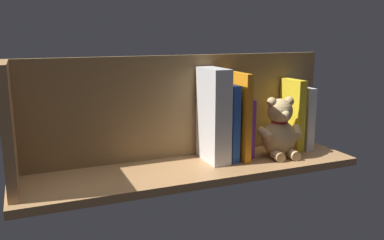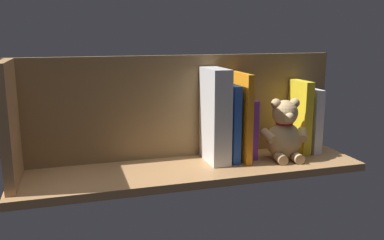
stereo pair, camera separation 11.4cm
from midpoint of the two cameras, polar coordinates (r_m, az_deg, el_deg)
ground_plane at (r=117.70cm, az=2.79°, el=-6.92°), size 97.58×25.44×2.20cm
shelf_back_panel at (r=123.13cm, az=1.24°, el=1.87°), size 97.58×1.50×30.70cm
shelf_side_divider at (r=107.43cm, az=-21.36°, el=-0.50°), size 2.40×19.44×30.70cm
book_0 at (r=136.48cm, az=18.46°, el=-0.01°), size 2.75×10.69×20.06cm
book_1 at (r=134.25cm, az=17.17°, el=0.44°), size 2.71×10.44×22.64cm
teddy_bear at (r=125.83cm, az=15.29°, el=-1.73°), size 14.76×12.61×18.32cm
book_2 at (r=125.91cm, az=10.31°, el=-1.12°), size 2.58×10.23×17.68cm
book_3 at (r=121.94cm, az=9.44°, el=0.44°), size 1.90×14.10×25.84cm
book_4 at (r=121.68cm, az=7.95°, el=-0.33°), size 2.33×12.50×22.53cm
dictionary_thick_white at (r=118.72cm, az=6.00°, el=0.59°), size 5.34×13.54×27.32cm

